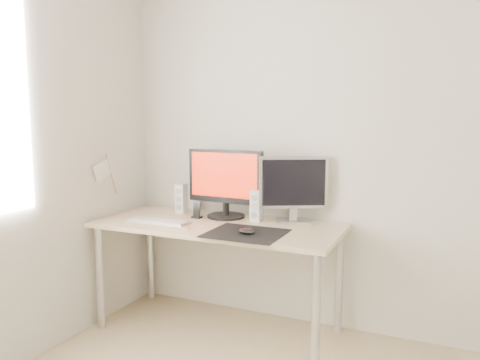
% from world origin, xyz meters
% --- Properties ---
extents(wall_back, '(3.50, 0.00, 3.50)m').
position_xyz_m(wall_back, '(0.00, 1.75, 1.25)').
color(wall_back, beige).
rests_on(wall_back, ground).
extents(mousepad, '(0.45, 0.40, 0.00)m').
position_xyz_m(mousepad, '(-0.65, 1.20, 0.73)').
color(mousepad, black).
rests_on(mousepad, desk).
extents(mouse, '(0.10, 0.06, 0.04)m').
position_xyz_m(mouse, '(-0.63, 1.17, 0.75)').
color(mouse, black).
rests_on(mouse, mousepad).
extents(desk, '(1.60, 0.70, 0.73)m').
position_xyz_m(desk, '(-0.93, 1.38, 0.65)').
color(desk, '#D1B587').
rests_on(desk, ground).
extents(main_monitor, '(0.55, 0.27, 0.47)m').
position_xyz_m(main_monitor, '(-0.96, 1.55, 0.98)').
color(main_monitor, black).
rests_on(main_monitor, desk).
extents(second_monitor, '(0.42, 0.24, 0.43)m').
position_xyz_m(second_monitor, '(-0.49, 1.60, 0.97)').
color(second_monitor, '#BCBCBF').
rests_on(second_monitor, desk).
extents(speaker_left, '(0.07, 0.08, 0.21)m').
position_xyz_m(speaker_left, '(-1.31, 1.56, 0.84)').
color(speaker_left, white).
rests_on(speaker_left, desk).
extents(speaker_right, '(0.07, 0.08, 0.21)m').
position_xyz_m(speaker_right, '(-0.72, 1.53, 0.84)').
color(speaker_right, white).
rests_on(speaker_right, desk).
extents(keyboard, '(0.42, 0.13, 0.02)m').
position_xyz_m(keyboard, '(-1.30, 1.24, 0.74)').
color(keyboard, '#B9B9BB').
rests_on(keyboard, desk).
extents(phone_dock, '(0.06, 0.05, 0.11)m').
position_xyz_m(phone_dock, '(-1.13, 1.46, 0.76)').
color(phone_dock, black).
rests_on(phone_dock, desk).
extents(pennant, '(0.01, 0.23, 0.29)m').
position_xyz_m(pennant, '(-1.72, 1.24, 1.05)').
color(pennant, '#A57F54').
rests_on(pennant, wall_left).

